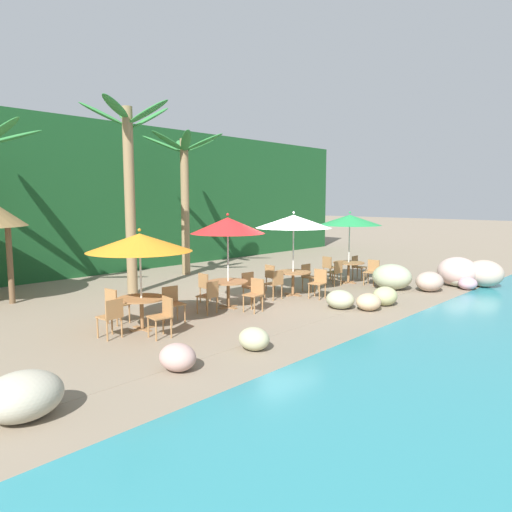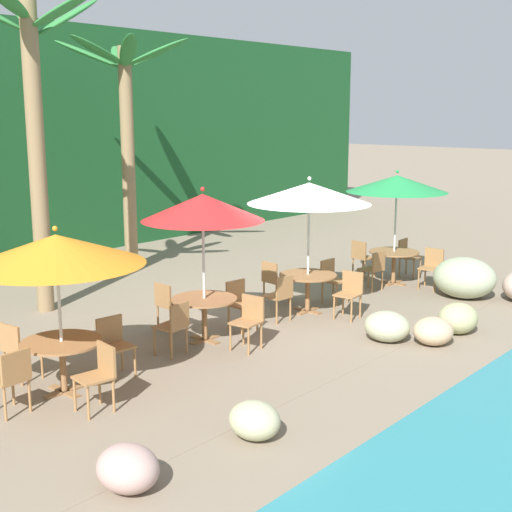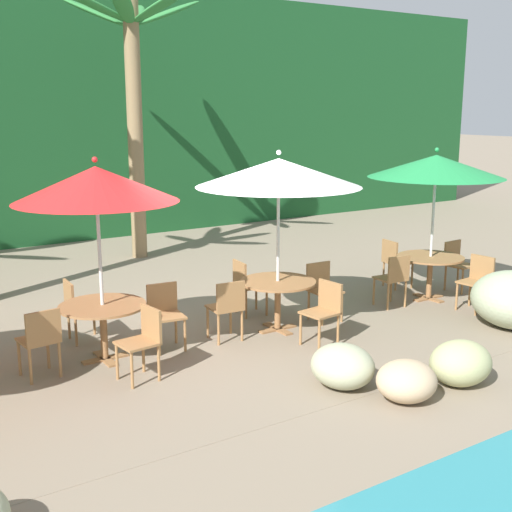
# 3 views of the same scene
# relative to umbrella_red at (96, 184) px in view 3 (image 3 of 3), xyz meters

# --- Properties ---
(ground_plane) EXTENTS (120.00, 120.00, 0.00)m
(ground_plane) POSITION_rel_umbrella_red_xyz_m (1.73, -0.06, -2.26)
(ground_plane) COLOR gray
(terrace_deck) EXTENTS (18.00, 5.20, 0.01)m
(terrace_deck) POSITION_rel_umbrella_red_xyz_m (1.73, -0.06, -2.25)
(terrace_deck) COLOR gray
(terrace_deck) RESTS_ON ground
(foliage_backdrop) EXTENTS (28.00, 2.40, 6.00)m
(foliage_backdrop) POSITION_rel_umbrella_red_xyz_m (1.73, 8.94, 0.74)
(foliage_backdrop) COLOR #194C23
(foliage_backdrop) RESTS_ON ground
(umbrella_red) EXTENTS (2.02, 2.02, 2.59)m
(umbrella_red) POSITION_rel_umbrella_red_xyz_m (0.00, 0.00, 0.00)
(umbrella_red) COLOR silver
(umbrella_red) RESTS_ON ground
(dining_table_red) EXTENTS (1.10, 1.10, 0.74)m
(dining_table_red) POSITION_rel_umbrella_red_xyz_m (0.00, 0.00, -1.64)
(dining_table_red) COLOR olive
(dining_table_red) RESTS_ON ground
(chair_red_seaward) EXTENTS (0.47, 0.47, 0.87)m
(chair_red_seaward) POSITION_rel_umbrella_red_xyz_m (0.85, -0.01, -1.75)
(chair_red_seaward) COLOR #9E7042
(chair_red_seaward) RESTS_ON ground
(chair_red_inland) EXTENTS (0.45, 0.44, 0.87)m
(chair_red_inland) POSITION_rel_umbrella_red_xyz_m (-0.05, 0.85, -1.75)
(chair_red_inland) COLOR #9E7042
(chair_red_inland) RESTS_ON ground
(chair_red_left) EXTENTS (0.46, 0.47, 0.87)m
(chair_red_left) POSITION_rel_umbrella_red_xyz_m (-0.84, -0.18, -1.75)
(chair_red_left) COLOR #9E7042
(chair_red_left) RESTS_ON ground
(chair_red_right) EXTENTS (0.47, 0.47, 0.87)m
(chair_red_right) POSITION_rel_umbrella_red_xyz_m (0.19, -0.83, -1.75)
(chair_red_right) COLOR #9E7042
(chair_red_right) RESTS_ON ground
(umbrella_white) EXTENTS (2.32, 2.32, 2.60)m
(umbrella_white) POSITION_rel_umbrella_red_xyz_m (2.53, -0.24, 0.03)
(umbrella_white) COLOR silver
(umbrella_white) RESTS_ON ground
(dining_table_white) EXTENTS (1.10, 1.10, 0.74)m
(dining_table_white) POSITION_rel_umbrella_red_xyz_m (2.53, -0.24, -1.64)
(dining_table_white) COLOR olive
(dining_table_white) RESTS_ON ground
(chair_white_seaward) EXTENTS (0.44, 0.45, 0.87)m
(chair_white_seaward) POSITION_rel_umbrella_red_xyz_m (3.38, -0.20, -1.75)
(chair_white_seaward) COLOR #9E7042
(chair_white_seaward) RESTS_ON ground
(chair_white_inland) EXTENTS (0.47, 0.46, 0.87)m
(chair_white_inland) POSITION_rel_umbrella_red_xyz_m (2.53, 0.61, -1.75)
(chair_white_inland) COLOR #9E7042
(chair_white_inland) RESTS_ON ground
(chair_white_left) EXTENTS (0.45, 0.46, 0.87)m
(chair_white_left) POSITION_rel_umbrella_red_xyz_m (1.67, -0.26, -1.75)
(chair_white_left) COLOR #9E7042
(chair_white_left) RESTS_ON ground
(chair_white_right) EXTENTS (0.47, 0.47, 0.87)m
(chair_white_right) POSITION_rel_umbrella_red_xyz_m (2.72, -1.08, -1.75)
(chair_white_right) COLOR #9E7042
(chair_white_right) RESTS_ON ground
(umbrella_green) EXTENTS (2.20, 2.20, 2.54)m
(umbrella_green) POSITION_rel_umbrella_red_xyz_m (5.59, -0.32, -0.02)
(umbrella_green) COLOR silver
(umbrella_green) RESTS_ON ground
(dining_table_green) EXTENTS (1.10, 1.10, 0.74)m
(dining_table_green) POSITION_rel_umbrella_red_xyz_m (5.59, -0.32, -1.64)
(dining_table_green) COLOR olive
(dining_table_green) RESTS_ON ground
(chair_green_seaward) EXTENTS (0.45, 0.46, 0.87)m
(chair_green_seaward) POSITION_rel_umbrella_red_xyz_m (6.43, -0.18, -1.75)
(chair_green_seaward) COLOR #9E7042
(chair_green_seaward) RESTS_ON ground
(chair_green_inland) EXTENTS (0.48, 0.47, 0.87)m
(chair_green_inland) POSITION_rel_umbrella_red_xyz_m (5.61, 0.53, -1.75)
(chair_green_inland) COLOR #9E7042
(chair_green_inland) RESTS_ON ground
(chair_green_left) EXTENTS (0.45, 0.46, 0.87)m
(chair_green_left) POSITION_rel_umbrella_red_xyz_m (4.73, -0.35, -1.75)
(chair_green_left) COLOR #9E7042
(chair_green_left) RESTS_ON ground
(chair_green_right) EXTENTS (0.47, 0.46, 0.87)m
(chair_green_right) POSITION_rel_umbrella_red_xyz_m (5.76, -1.16, -1.75)
(chair_green_right) COLOR #9E7042
(chair_green_right) RESTS_ON ground
(palm_tree_third) EXTENTS (3.34, 3.14, 5.45)m
(palm_tree_third) POSITION_rel_umbrella_red_xyz_m (2.81, 5.39, 1.48)
(palm_tree_third) COLOR olive
(palm_tree_third) RESTS_ON ground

